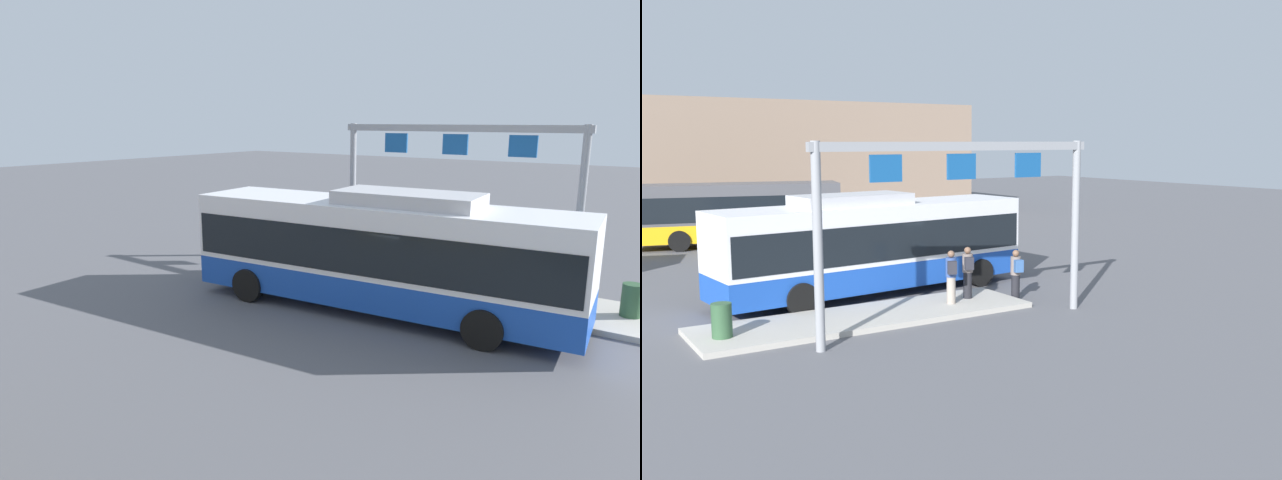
{
  "view_description": "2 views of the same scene",
  "coord_description": "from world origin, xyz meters",
  "views": [
    {
      "loc": [
        -7.52,
        13.02,
        5.32
      ],
      "look_at": [
        2.18,
        -0.21,
        1.75
      ],
      "focal_mm": 30.96,
      "sensor_mm": 36.0,
      "label": 1
    },
    {
      "loc": [
        -10.44,
        -21.54,
        5.2
      ],
      "look_at": [
        3.18,
        -0.57,
        1.69
      ],
      "focal_mm": 39.86,
      "sensor_mm": 36.0,
      "label": 2
    }
  ],
  "objects": [
    {
      "name": "platform_curb",
      "position": [
        -1.71,
        -3.06,
        0.08
      ],
      "size": [
        10.0,
        2.8,
        0.16
      ],
      "primitive_type": "cube",
      "color": "#B2ADA3",
      "rests_on": "ground"
    },
    {
      "name": "person_waiting_mid",
      "position": [
        3.47,
        -3.38,
        0.89
      ],
      "size": [
        0.44,
        0.58,
        1.67
      ],
      "rotation": [
        0.0,
        0.0,
        1.31
      ],
      "color": "black",
      "rests_on": "ground"
    },
    {
      "name": "person_waiting_near",
      "position": [
        1.06,
        -3.22,
        1.05
      ],
      "size": [
        0.49,
        0.6,
        1.67
      ],
      "rotation": [
        0.0,
        0.0,
        1.15
      ],
      "color": "gray",
      "rests_on": "platform_curb"
    },
    {
      "name": "person_boarding",
      "position": [
        1.91,
        -2.86,
        1.05
      ],
      "size": [
        0.48,
        0.6,
        1.67
      ],
      "rotation": [
        0.0,
        0.0,
        1.18
      ],
      "color": "black",
      "rests_on": "platform_curb"
    },
    {
      "name": "trash_bin",
      "position": [
        -5.94,
        -3.24,
        0.61
      ],
      "size": [
        0.52,
        0.52,
        0.9
      ],
      "primitive_type": "cylinder",
      "color": "#2D5133",
      "rests_on": "platform_curb"
    },
    {
      "name": "ground_plane",
      "position": [
        0.0,
        0.0,
        0.0
      ],
      "size": [
        120.0,
        120.0,
        0.0
      ],
      "primitive_type": "plane",
      "color": "#56565B"
    },
    {
      "name": "bus_main",
      "position": [
        -0.01,
        -0.0,
        1.81
      ],
      "size": [
        11.18,
        3.53,
        3.46
      ],
      "rotation": [
        0.0,
        0.0,
        0.09
      ],
      "color": "#1947AD",
      "rests_on": "ground"
    },
    {
      "name": "platform_sign_gantry",
      "position": [
        0.11,
        -5.28,
        3.72
      ],
      "size": [
        8.75,
        0.24,
        5.2
      ],
      "color": "gray",
      "rests_on": "ground"
    }
  ]
}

